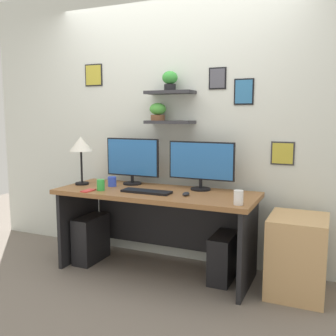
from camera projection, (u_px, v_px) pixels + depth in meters
ground_plane at (156, 271)px, 3.49m from camera, size 8.00×8.00×0.00m
back_wall_assembly at (175, 121)px, 3.70m from camera, size 4.40×0.24×2.70m
desk at (158, 212)px, 3.47m from camera, size 1.79×0.68×0.75m
monitor_left at (132, 160)px, 3.69m from camera, size 0.55×0.18×0.45m
monitor_right at (201, 163)px, 3.41m from camera, size 0.61×0.18×0.43m
keyboard at (146, 192)px, 3.31m from camera, size 0.44×0.14×0.02m
computer_mouse at (186, 194)px, 3.19m from camera, size 0.06×0.09×0.03m
desk_lamp at (81, 146)px, 3.66m from camera, size 0.22×0.22×0.46m
cell_phone at (88, 191)px, 3.38m from camera, size 0.07×0.14×0.01m
coffee_mug at (112, 182)px, 3.60m from camera, size 0.08×0.08×0.09m
pen_cup at (101, 185)px, 3.40m from camera, size 0.07×0.07×0.10m
water_cup at (239, 198)px, 2.86m from camera, size 0.07×0.07×0.11m
drawer_cabinet at (297, 255)px, 3.03m from camera, size 0.44×0.50×0.63m
computer_tower_left at (91, 239)px, 3.73m from camera, size 0.18×0.40×0.44m
computer_tower_right at (223, 257)px, 3.30m from camera, size 0.18×0.40×0.40m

